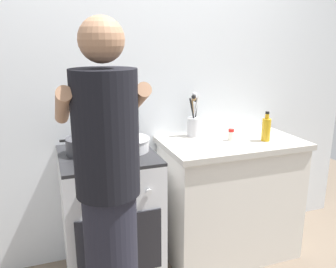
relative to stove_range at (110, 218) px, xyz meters
name	(u,v)px	position (x,y,z in m)	size (l,w,h in m)	color
back_wall	(170,88)	(0.55, 0.35, 0.80)	(3.20, 0.10, 2.50)	silver
countertop	(229,197)	(0.90, 0.00, 0.00)	(1.00, 0.60, 0.90)	silver
stove_range	(110,218)	(0.00, 0.00, 0.00)	(0.60, 0.62, 0.90)	silver
pot	(84,146)	(-0.14, 0.04, 0.50)	(0.29, 0.22, 0.11)	#38383D
mixing_bowl	(128,144)	(0.14, 0.02, 0.50)	(0.29, 0.29, 0.09)	#B7B7BC
utensil_crock	(194,122)	(0.69, 0.20, 0.55)	(0.10, 0.10, 0.33)	silver
spice_bottle	(231,135)	(0.90, 0.01, 0.49)	(0.04, 0.04, 0.08)	silver
oil_bottle	(266,129)	(1.12, -0.09, 0.54)	(0.06, 0.06, 0.21)	gold
person	(109,200)	(-0.10, -0.58, 0.41)	(0.41, 0.50, 1.70)	black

